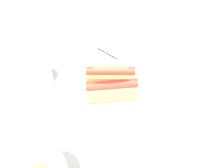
% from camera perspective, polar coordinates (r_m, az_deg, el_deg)
% --- Properties ---
extents(ground_plane, '(2.40, 2.40, 0.00)m').
position_cam_1_polar(ground_plane, '(0.79, -1.11, -2.85)').
color(ground_plane, white).
extents(serving_bowl, '(0.27, 0.27, 0.03)m').
position_cam_1_polar(serving_bowl, '(0.78, -0.00, -1.71)').
color(serving_bowl, silver).
rests_on(serving_bowl, ground_plane).
extents(hotdog_front, '(0.16, 0.09, 0.06)m').
position_cam_1_polar(hotdog_front, '(0.77, 0.02, 1.92)').
color(hotdog_front, tan).
rests_on(hotdog_front, serving_bowl).
extents(hotdog_back, '(0.16, 0.11, 0.06)m').
position_cam_1_polar(hotdog_back, '(0.73, -0.02, -1.19)').
color(hotdog_back, '#DBB270').
rests_on(hotdog_back, serving_bowl).
extents(water_glass, '(0.07, 0.07, 0.09)m').
position_cam_1_polar(water_glass, '(0.83, -15.90, 2.19)').
color(water_glass, white).
rests_on(water_glass, ground_plane).
extents(napkin_box, '(0.11, 0.06, 0.15)m').
position_cam_1_polar(napkin_box, '(0.65, 14.09, -9.69)').
color(napkin_box, white).
rests_on(napkin_box, ground_plane).
extents(chopstick_near, '(0.21, 0.09, 0.01)m').
position_cam_1_polar(chopstick_near, '(0.90, 1.87, 5.43)').
color(chopstick_near, black).
rests_on(chopstick_near, ground_plane).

